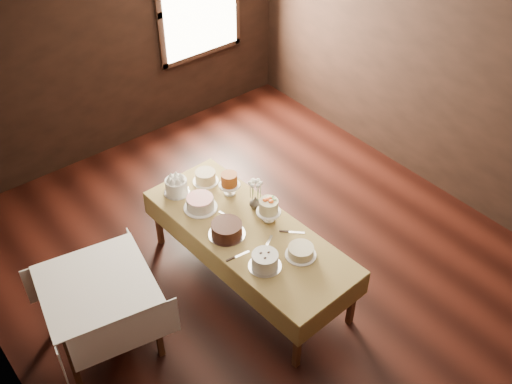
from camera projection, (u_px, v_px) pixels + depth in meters
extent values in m
cube|color=black|center=(268.00, 272.00, 6.12)|extent=(5.00, 6.00, 0.01)
cube|color=beige|center=(273.00, 12.00, 4.32)|extent=(5.00, 6.00, 0.01)
cube|color=black|center=(108.00, 46.00, 7.01)|extent=(5.00, 0.02, 2.80)
cube|color=black|center=(446.00, 77.00, 6.43)|extent=(0.02, 6.00, 2.80)
cube|color=#FFEABF|center=(200.00, 4.00, 7.48)|extent=(1.10, 0.05, 1.30)
cube|color=#3E2214|center=(297.00, 343.00, 5.06)|extent=(0.06, 0.06, 0.63)
cube|color=#3E2214|center=(158.00, 221.00, 6.25)|extent=(0.06, 0.06, 0.63)
cube|color=#3E2214|center=(352.00, 300.00, 5.43)|extent=(0.06, 0.06, 0.63)
cube|color=#3E2214|center=(211.00, 192.00, 6.62)|extent=(0.06, 0.06, 0.63)
cube|color=#3E2214|center=(248.00, 232.00, 5.62)|extent=(0.93, 2.23, 0.04)
cube|color=tan|center=(248.00, 230.00, 5.60)|extent=(1.00, 2.29, 0.01)
cube|color=#3E2214|center=(73.00, 363.00, 4.85)|extent=(0.06, 0.06, 0.73)
cube|color=#3E2214|center=(52.00, 301.00, 5.36)|extent=(0.06, 0.06, 0.73)
cube|color=#3E2214|center=(158.00, 329.00, 5.12)|extent=(0.06, 0.06, 0.73)
cube|color=#3E2214|center=(130.00, 273.00, 5.62)|extent=(0.06, 0.06, 0.73)
cube|color=#3E2214|center=(96.00, 286.00, 4.99)|extent=(0.99, 0.99, 0.04)
cube|color=white|center=(96.00, 284.00, 4.98)|extent=(1.08, 1.08, 0.01)
cylinder|color=silver|center=(177.00, 193.00, 6.01)|extent=(0.27, 0.27, 0.01)
cylinder|color=silver|center=(176.00, 186.00, 5.95)|extent=(0.31, 0.31, 0.16)
cylinder|color=white|center=(206.00, 181.00, 6.15)|extent=(0.27, 0.27, 0.01)
cylinder|color=tan|center=(205.00, 176.00, 6.11)|extent=(0.27, 0.27, 0.12)
cylinder|color=white|center=(201.00, 208.00, 5.83)|extent=(0.34, 0.34, 0.01)
cylinder|color=silver|center=(200.00, 203.00, 5.79)|extent=(0.36, 0.36, 0.11)
cylinder|color=white|center=(230.00, 188.00, 5.97)|extent=(0.22, 0.22, 0.13)
cylinder|color=#9F4C16|center=(229.00, 179.00, 5.89)|extent=(0.21, 0.21, 0.13)
cylinder|color=silver|center=(227.00, 234.00, 5.54)|extent=(0.35, 0.35, 0.01)
cylinder|color=#33140A|center=(227.00, 229.00, 5.50)|extent=(0.37, 0.37, 0.12)
cylinder|color=white|center=(268.00, 215.00, 5.67)|extent=(0.24, 0.24, 0.12)
cylinder|color=beige|center=(269.00, 205.00, 5.59)|extent=(0.26, 0.26, 0.13)
cylinder|color=silver|center=(265.00, 266.00, 5.23)|extent=(0.30, 0.30, 0.01)
cylinder|color=silver|center=(265.00, 260.00, 5.18)|extent=(0.32, 0.32, 0.14)
cylinder|color=white|center=(301.00, 255.00, 5.33)|extent=(0.29, 0.29, 0.01)
cylinder|color=beige|center=(301.00, 251.00, 5.30)|extent=(0.30, 0.30, 0.09)
cube|color=silver|center=(269.00, 241.00, 5.48)|extent=(0.22, 0.15, 0.01)
cube|color=silver|center=(297.00, 232.00, 5.56)|extent=(0.19, 0.18, 0.01)
cube|color=silver|center=(225.00, 214.00, 5.76)|extent=(0.08, 0.24, 0.01)
cube|color=silver|center=(242.00, 254.00, 5.34)|extent=(0.24, 0.05, 0.01)
imported|color=#2D2823|center=(255.00, 202.00, 5.80)|extent=(0.13, 0.13, 0.13)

